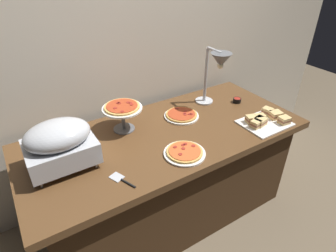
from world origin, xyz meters
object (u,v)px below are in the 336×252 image
Objects in this scene: chafing_dish at (59,143)px; sauce_cup_near at (237,100)px; serving_spatula at (122,180)px; pizza_plate_center at (181,115)px; pizza_plate_raised_stand at (122,110)px; sandwich_platter at (265,120)px; heat_lamp at (218,65)px; pizza_plate_front at (185,153)px.

sauce_cup_near is at bearing 2.37° from chafing_dish.
sauce_cup_near is at bearing 16.57° from serving_spatula.
pizza_plate_center is 0.96× the size of pizza_plate_raised_stand.
pizza_plate_raised_stand is at bearing 172.96° from sauce_cup_near.
sandwich_platter is at bearing -99.19° from sauce_cup_near.
serving_spatula is at bearing -163.43° from sauce_cup_near.
pizza_plate_raised_stand is (-0.72, 0.09, -0.19)m from heat_lamp.
pizza_plate_front is 0.96× the size of pizza_plate_raised_stand.
heat_lamp is at bearing 113.47° from sandwich_platter.
serving_spatula is at bearing -178.57° from pizza_plate_front.
sandwich_platter is (1.32, -0.28, -0.13)m from chafing_dish.
pizza_plate_front reaches higher than serving_spatula.
sauce_cup_near is 0.37× the size of serving_spatula.
sauce_cup_near is at bearing -5.31° from pizza_plate_center.
heat_lamp is at bearing -3.41° from pizza_plate_center.
pizza_plate_front is 3.99× the size of sauce_cup_near.
serving_spatula is (-0.65, -0.39, -0.01)m from pizza_plate_center.
pizza_plate_center is at bearing -9.06° from pizza_plate_raised_stand.
serving_spatula is (0.23, -0.29, -0.15)m from chafing_dish.
heat_lamp is 0.75m from pizza_plate_raised_stand.
chafing_dish is 0.82× the size of heat_lamp.
heat_lamp is at bearing 21.66° from serving_spatula.
serving_spatula is at bearing -158.34° from heat_lamp.
pizza_plate_front is 0.45m from pizza_plate_center.
serving_spatula is (-0.94, -0.37, -0.34)m from heat_lamp.
serving_spatula is (-1.15, -0.34, -0.02)m from sauce_cup_near.
heat_lamp reaches higher than sauce_cup_near.
heat_lamp is 0.44m from pizza_plate_center.
pizza_plate_front is (-0.53, -0.36, -0.33)m from heat_lamp.
pizza_plate_raised_stand is 0.79× the size of sandwich_platter.
pizza_plate_center is at bearing 174.69° from sauce_cup_near.
chafing_dish is at bearing -173.22° from pizza_plate_center.
chafing_dish is 0.71m from pizza_plate_front.
pizza_plate_center is at bearing 176.59° from heat_lamp.
pizza_plate_front is at bearing -67.04° from pizza_plate_raised_stand.
sandwich_platter is 1.10m from serving_spatula.
serving_spatula is at bearing -51.79° from chafing_dish.
pizza_plate_raised_stand is 0.53m from serving_spatula.
pizza_plate_raised_stand reaches higher than sauce_cup_near.
pizza_plate_raised_stand is (0.45, 0.17, -0.01)m from chafing_dish.
pizza_plate_raised_stand reaches higher than serving_spatula.
pizza_plate_center is 0.76m from serving_spatula.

